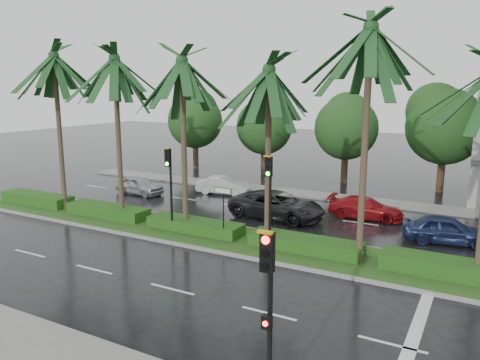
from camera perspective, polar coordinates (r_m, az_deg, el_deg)
The scene contains 17 objects.
ground at distance 22.06m, azimuth -0.41°, elevation -8.42°, with size 120.00×120.00×0.00m, color black.
near_sidewalk at distance 14.81m, azimuth -21.11°, elevation -19.50°, with size 40.00×2.40×0.12m, color slate.
far_sidewalk at distance 32.64m, azimuth 9.84°, elevation -1.91°, with size 40.00×2.00×0.12m, color slate.
median at distance 22.86m, azimuth 0.81°, elevation -7.49°, with size 36.00×4.00×0.15m.
hedge at distance 22.74m, azimuth 0.81°, elevation -6.60°, with size 35.20×1.40×0.60m.
lane_markings at distance 20.48m, azimuth 6.57°, elevation -10.08°, with size 34.00×13.06×0.01m.
palm_row at distance 22.26m, azimuth -2.04°, elevation 13.11°, with size 26.30×4.20×10.38m.
signal_near at distance 10.86m, azimuth 3.47°, elevation -15.89°, with size 0.34×0.45×4.36m.
signal_median_left at distance 23.62m, azimuth -8.59°, elevation 0.34°, with size 0.34×0.42×4.36m.
signal_median_right at distance 20.82m, azimuth 3.59°, elevation -1.05°, with size 0.34×0.42×4.36m.
street_sign at distance 22.32m, azimuth -2.07°, elevation -2.49°, with size 0.95×0.09×2.60m.
bg_trees at distance 37.26m, azimuth 12.75°, elevation 6.69°, with size 32.77×5.36×7.74m.
car_silver at distance 33.57m, azimuth -12.18°, elevation -0.63°, with size 3.70×1.49×1.26m, color #A9ABB1.
car_white at distance 32.90m, azimuth -2.09°, elevation -0.66°, with size 3.71×1.29×1.22m, color #B3B3B3.
car_darkgrey at distance 26.92m, azimuth 4.52°, elevation -3.07°, with size 5.54×2.55×1.54m, color black.
car_red at distance 27.80m, azimuth 15.08°, elevation -3.30°, with size 4.21×1.71×1.22m, color maroon.
car_blue at distance 24.74m, azimuth 23.90°, elevation -5.55°, with size 4.02×1.62×1.37m, color navy.
Camera 1 is at (10.04, -18.16, 7.48)m, focal length 35.00 mm.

